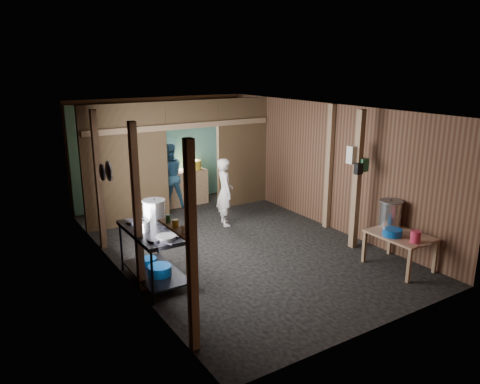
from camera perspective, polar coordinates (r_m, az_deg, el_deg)
floor at (r=9.00m, az=-0.68°, el=-6.47°), size 4.50×7.00×0.00m
ceiling at (r=8.37m, az=-0.74°, el=10.25°), size 4.50×7.00×0.00m
wall_back at (r=11.66m, az=-9.80°, el=5.09°), size 4.50×0.00×2.60m
wall_front at (r=6.03m, az=17.07°, el=-5.31°), size 4.50×0.00×2.60m
wall_left at (r=7.70m, az=-15.12°, el=-0.64°), size 0.00×7.00×2.60m
wall_right at (r=9.93m, az=10.44°, el=3.24°), size 0.00×7.00×2.60m
partition_left at (r=10.01m, az=-13.91°, el=3.14°), size 1.85×0.10×2.60m
partition_right at (r=11.23m, az=0.25°, el=4.93°), size 1.35×0.10×2.60m
partition_header at (r=10.44m, az=-5.97°, el=9.58°), size 1.30×0.10×0.60m
turquoise_panel at (r=11.61m, az=-9.68°, el=4.81°), size 4.40×0.06×2.50m
back_counter at (r=11.47m, az=-7.16°, el=0.55°), size 1.20×0.50×0.85m
wall_clock at (r=11.57m, az=-8.59°, el=8.08°), size 0.20×0.03×0.20m
post_left_a at (r=5.42m, az=-5.98°, el=-7.06°), size 0.10×0.12×2.60m
post_left_b at (r=6.99m, az=-12.59°, el=-2.11°), size 0.10×0.12×2.60m
post_left_c at (r=8.84m, az=-17.05°, el=1.28°), size 0.10×0.12×2.60m
post_right at (r=9.74m, az=10.92°, el=2.98°), size 0.10×0.12×2.60m
post_free at (r=8.75m, az=14.23°, el=1.36°), size 0.12×0.12×2.60m
cross_beam at (r=10.32m, az=-7.06°, el=8.08°), size 4.40×0.12×0.12m
pan_lid_big at (r=8.00m, az=-15.90°, el=2.50°), size 0.03×0.34×0.34m
pan_lid_small at (r=8.40m, az=-16.64°, el=2.34°), size 0.03×0.30×0.30m
wall_shelf at (r=5.82m, az=-7.95°, el=-4.46°), size 0.14×0.80×0.03m
jar_white at (r=5.58m, az=-6.90°, el=-4.59°), size 0.07×0.07×0.10m
jar_yellow at (r=5.80m, az=-7.97°, el=-3.85°), size 0.08×0.08×0.10m
jar_green at (r=5.99m, az=-8.85°, el=-3.25°), size 0.06×0.06×0.10m
bag_white at (r=8.67m, az=13.83°, el=4.51°), size 0.22×0.15×0.32m
bag_green at (r=8.70m, az=14.97°, el=3.25°), size 0.16×0.12×0.24m
bag_black at (r=8.60m, az=14.40°, el=2.81°), size 0.14×0.10×0.20m
gas_range at (r=7.52m, az=-10.44°, el=-7.70°), size 0.77×1.49×0.88m
prep_table at (r=8.38m, az=19.02°, el=-6.88°), size 0.74×1.01×0.60m
stove_pot_large at (r=7.69m, az=-10.54°, el=-2.32°), size 0.48×0.48×0.38m
stove_pot_med at (r=7.26m, az=-11.84°, el=-4.22°), size 0.25×0.25×0.20m
frying_pan at (r=6.93m, az=-9.11°, el=-5.54°), size 0.47×0.59×0.07m
blue_tub_front at (r=7.46m, az=-9.88°, el=-9.50°), size 0.37×0.37×0.15m
blue_tub_back at (r=7.86m, az=-11.21°, el=-8.37°), size 0.27×0.27×0.11m
stock_pot at (r=8.59m, az=18.05°, el=-2.55°), size 0.44×0.44×0.48m
wash_basin at (r=8.14m, az=18.27°, el=-4.76°), size 0.42×0.42×0.12m
pink_bucket at (r=7.96m, az=20.83°, el=-5.18°), size 0.20×0.20×0.19m
knife at (r=7.91m, az=21.72°, el=-6.12°), size 0.30×0.09×0.01m
yellow_tub at (r=11.48m, az=-5.80°, el=3.35°), size 0.40×0.40×0.22m
red_cup at (r=11.22m, az=-8.73°, el=2.79°), size 0.13×0.13×0.15m
cook at (r=9.86m, az=-1.87°, el=-0.01°), size 0.48×0.61×1.46m
worker_back at (r=11.18m, az=-8.78°, el=2.00°), size 0.82×0.67×1.58m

